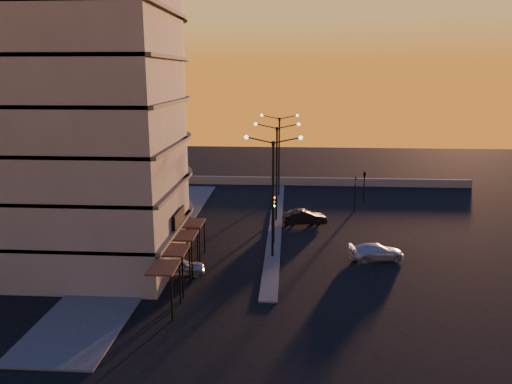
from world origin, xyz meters
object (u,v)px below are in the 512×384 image
object	(u,v)px
streetlamp_mid	(277,164)
car_hatchback	(179,267)
car_sedan	(304,217)
car_wagon	(376,252)
traffic_light_main	(274,212)

from	to	relation	value
streetlamp_mid	car_hatchback	xyz separation A→B (m)	(-6.50, -13.95, -4.98)
car_sedan	car_wagon	distance (m)	10.33
car_sedan	car_wagon	bearing A→B (deg)	-159.03
car_hatchback	car_wagon	size ratio (longest dim) A/B	0.86
traffic_light_main	car_wagon	bearing A→B (deg)	-19.23
streetlamp_mid	traffic_light_main	distance (m)	7.62
car_wagon	traffic_light_main	bearing A→B (deg)	60.49
car_hatchback	streetlamp_mid	bearing A→B (deg)	-39.55
traffic_light_main	car_wagon	world-z (taller)	traffic_light_main
traffic_light_main	car_wagon	xyz separation A→B (m)	(7.97, -2.78, -2.28)
streetlamp_mid	car_wagon	bearing A→B (deg)	-51.18
streetlamp_mid	car_hatchback	bearing A→B (deg)	-114.98
car_hatchback	traffic_light_main	bearing A→B (deg)	-58.17
car_wagon	streetlamp_mid	bearing A→B (deg)	28.54
streetlamp_mid	car_wagon	xyz separation A→B (m)	(7.97, -9.91, -4.98)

